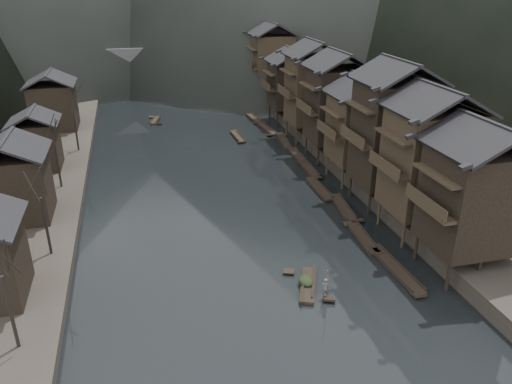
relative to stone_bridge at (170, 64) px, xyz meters
name	(u,v)px	position (x,y,z in m)	size (l,w,h in m)	color
water	(244,248)	(0.00, -72.00, -5.11)	(300.00, 300.00, 0.00)	black
right_bank	(385,109)	(35.00, -32.00, -4.21)	(40.00, 200.00, 1.80)	#2D2823
stilt_houses	(342,96)	(17.28, -52.82, 3.77)	(9.00, 67.60, 15.74)	black
left_houses	(30,141)	(-20.50, -51.88, 0.55)	(8.10, 53.20, 8.73)	black
bare_trees	(49,160)	(-17.00, -62.61, 1.78)	(3.87, 44.05, 7.74)	black
moored_sampans	(286,148)	(12.12, -46.09, -4.91)	(3.17, 74.69, 0.47)	black
midriver_boats	(198,129)	(1.18, -33.53, -4.91)	(13.40, 18.20, 0.45)	black
stone_bridge	(170,64)	(0.00, 0.00, 0.00)	(40.00, 6.00, 9.00)	#4C4C4F
hero_sampan	(308,285)	(3.64, -79.27, -4.91)	(2.97, 5.41, 0.44)	black
cargo_heap	(306,277)	(3.55, -79.04, -4.31)	(1.21, 1.58, 0.72)	black
boatman	(325,285)	(4.38, -81.04, -3.85)	(0.59, 0.39, 1.63)	#565658
bamboo_pole	(330,253)	(4.58, -81.04, -1.03)	(0.06, 0.06, 4.66)	#8C7A51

